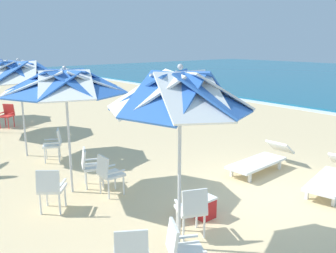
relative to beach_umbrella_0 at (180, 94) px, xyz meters
name	(u,v)px	position (x,y,z in m)	size (l,w,h in m)	color
ground_plane	(266,198)	(-0.22, 2.57, -2.40)	(80.00, 80.00, 0.00)	beige
beach_umbrella_0	(180,94)	(0.00, 0.00, 0.00)	(2.09, 2.09, 2.82)	silver
plastic_chair_0	(192,208)	(-0.13, 0.39, -1.91)	(0.60, 0.58, 0.87)	white
plastic_chair_1	(182,249)	(0.63, -0.51, -1.91)	(0.60, 0.61, 0.87)	white
plastic_chair_2	(131,252)	(0.27, -1.05, -1.91)	(0.62, 0.61, 0.87)	white
beach_umbrella_1	(65,83)	(-3.04, -0.34, -0.08)	(2.54, 2.54, 2.65)	silver
plastic_chair_3	(51,187)	(-2.43, -1.02, -1.91)	(0.63, 0.63, 0.87)	white
plastic_chair_4	(90,165)	(-3.07, 0.12, -1.91)	(0.58, 0.60, 0.87)	white
plastic_chair_5	(109,172)	(-2.40, 0.19, -1.91)	(0.45, 0.48, 0.87)	white
beach_umbrella_2	(19,72)	(-6.16, -0.23, -0.07)	(2.41, 2.41, 2.69)	silver
plastic_chair_6	(54,143)	(-5.23, 0.21, -1.91)	(0.59, 0.61, 0.87)	white
plastic_chair_7	(7,114)	(-10.08, 0.40, -1.91)	(0.63, 0.63, 0.87)	red
sun_lounger_0	(333,177)	(0.42, 4.05, -2.12)	(1.03, 2.23, 0.62)	white
sun_lounger_1	(261,160)	(-1.25, 3.82, -2.12)	(0.72, 2.17, 0.62)	white
cooler_box	(201,205)	(-0.54, 1.01, -2.20)	(0.50, 0.34, 0.40)	red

